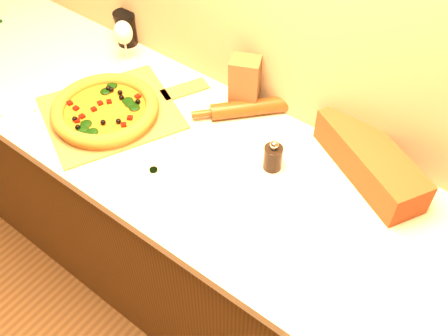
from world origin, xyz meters
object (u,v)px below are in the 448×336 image
at_px(pizza, 105,110).
at_px(wine_glass, 123,34).
at_px(dark_jar, 126,28).
at_px(pizza_peel, 116,111).
at_px(pepper_grinder, 273,157).
at_px(rolling_pin, 252,108).

distance_m(pizza, wine_glass, 0.33).
bearing_deg(pizza, dark_jar, 125.28).
relative_size(pizza_peel, wine_glass, 3.59).
bearing_deg(pizza, pepper_grinder, 14.58).
xyz_separation_m(pepper_grinder, wine_glass, (-0.75, 0.12, 0.08)).
bearing_deg(pepper_grinder, wine_glass, 170.76).
xyz_separation_m(rolling_pin, dark_jar, (-0.64, 0.05, 0.04)).
height_order(pepper_grinder, wine_glass, wine_glass).
bearing_deg(dark_jar, pizza_peel, -51.07).
bearing_deg(rolling_pin, pizza, -140.84).
bearing_deg(dark_jar, pepper_grinder, -14.12).
xyz_separation_m(pizza_peel, pepper_grinder, (0.58, 0.12, 0.04)).
distance_m(pizza_peel, dark_jar, 0.43).
bearing_deg(pizza, pizza_peel, 78.11).
xyz_separation_m(pizza_peel, dark_jar, (-0.26, 0.33, 0.06)).
distance_m(pizza_peel, wine_glass, 0.32).
height_order(wine_glass, dark_jar, wine_glass).
xyz_separation_m(pizza, rolling_pin, (0.39, 0.32, -0.00)).
bearing_deg(pizza, wine_glass, 121.70).
bearing_deg(wine_glass, pizza_peel, -53.43).
xyz_separation_m(pizza, dark_jar, (-0.26, 0.36, 0.04)).
bearing_deg(rolling_pin, wine_glass, -175.72).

